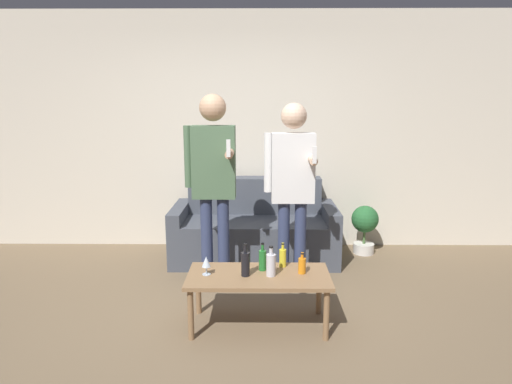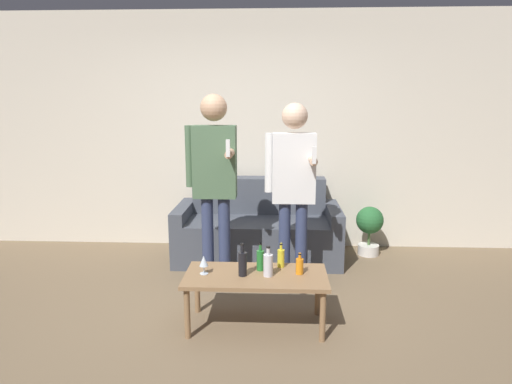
# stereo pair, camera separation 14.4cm
# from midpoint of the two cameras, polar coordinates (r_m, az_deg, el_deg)

# --- Properties ---
(ground_plane) EXTENTS (16.00, 16.00, 0.00)m
(ground_plane) POSITION_cam_midpoint_polar(r_m,az_deg,el_deg) (3.60, -4.95, -17.26)
(ground_plane) COLOR #756047
(wall_back) EXTENTS (8.00, 0.06, 2.70)m
(wall_back) POSITION_cam_midpoint_polar(r_m,az_deg,el_deg) (5.33, -3.00, 7.47)
(wall_back) COLOR beige
(wall_back) RESTS_ON ground_plane
(couch) EXTENTS (1.77, 0.82, 0.86)m
(couch) POSITION_cam_midpoint_polar(r_m,az_deg,el_deg) (5.03, -1.00, -4.83)
(couch) COLOR #474C56
(couch) RESTS_ON ground_plane
(coffee_table) EXTENTS (1.09, 0.52, 0.42)m
(coffee_table) POSITION_cam_midpoint_polar(r_m,az_deg,el_deg) (3.54, -0.86, -10.98)
(coffee_table) COLOR #8E6B47
(coffee_table) RESTS_ON ground_plane
(bottle_orange) EXTENTS (0.06, 0.06, 0.17)m
(bottle_orange) POSITION_cam_midpoint_polar(r_m,az_deg,el_deg) (3.54, 4.60, -9.09)
(bottle_orange) COLOR orange
(bottle_orange) RESTS_ON coffee_table
(bottle_green) EXTENTS (0.06, 0.06, 0.22)m
(bottle_green) POSITION_cam_midpoint_polar(r_m,az_deg,el_deg) (3.58, -0.35, -8.44)
(bottle_green) COLOR #23752D
(bottle_green) RESTS_ON coffee_table
(bottle_dark) EXTENTS (0.06, 0.06, 0.25)m
(bottle_dark) POSITION_cam_midpoint_polar(r_m,az_deg,el_deg) (3.47, -2.54, -8.89)
(bottle_dark) COLOR black
(bottle_dark) RESTS_ON coffee_table
(bottle_yellow) EXTENTS (0.06, 0.06, 0.20)m
(bottle_yellow) POSITION_cam_midpoint_polar(r_m,az_deg,el_deg) (3.66, 2.22, -8.15)
(bottle_yellow) COLOR yellow
(bottle_yellow) RESTS_ON coffee_table
(bottle_red) EXTENTS (0.07, 0.07, 0.23)m
(bottle_red) POSITION_cam_midpoint_polar(r_m,az_deg,el_deg) (3.47, 0.68, -9.01)
(bottle_red) COLOR silver
(bottle_red) RESTS_ON coffee_table
(wine_glass_near) EXTENTS (0.07, 0.07, 0.15)m
(wine_glass_near) POSITION_cam_midpoint_polar(r_m,az_deg,el_deg) (3.52, -7.43, -8.71)
(wine_glass_near) COLOR silver
(wine_glass_near) RESTS_ON coffee_table
(person_standing_left) EXTENTS (0.45, 0.44, 1.78)m
(person_standing_left) POSITION_cam_midpoint_polar(r_m,az_deg,el_deg) (4.08, -6.36, 2.24)
(person_standing_left) COLOR navy
(person_standing_left) RESTS_ON ground_plane
(person_standing_right) EXTENTS (0.45, 0.43, 1.70)m
(person_standing_right) POSITION_cam_midpoint_polar(r_m,az_deg,el_deg) (4.06, 3.56, 1.52)
(person_standing_right) COLOR navy
(person_standing_right) RESTS_ON ground_plane
(potted_plant) EXTENTS (0.30, 0.30, 0.55)m
(potted_plant) POSITION_cam_midpoint_polar(r_m,az_deg,el_deg) (5.28, 12.67, -3.99)
(potted_plant) COLOR silver
(potted_plant) RESTS_ON ground_plane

